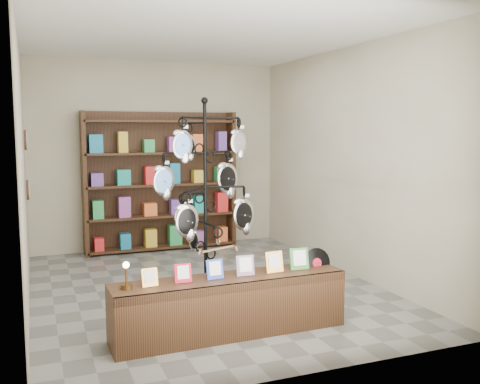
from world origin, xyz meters
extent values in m
plane|color=slate|center=(0.00, 0.00, 0.00)|extent=(5.00, 5.00, 0.00)
plane|color=#BBB297|center=(0.00, 2.50, 1.50)|extent=(4.00, 0.00, 4.00)
plane|color=#BBB297|center=(0.00, -2.50, 1.50)|extent=(4.00, 0.00, 4.00)
plane|color=#BBB297|center=(-2.00, 0.00, 1.50)|extent=(0.00, 5.00, 5.00)
plane|color=#BBB297|center=(2.00, 0.00, 1.50)|extent=(0.00, 5.00, 5.00)
plane|color=white|center=(0.00, 0.00, 3.00)|extent=(5.00, 5.00, 0.00)
cylinder|color=black|center=(-0.19, -0.64, 0.02)|extent=(0.57, 0.57, 0.03)
cylinder|color=black|center=(-0.19, -0.64, 1.10)|extent=(0.05, 0.05, 2.20)
sphere|color=black|center=(-0.19, -0.64, 2.23)|extent=(0.07, 0.07, 0.07)
ellipsoid|color=silver|center=(-0.26, -0.42, 0.69)|extent=(0.12, 0.07, 0.23)
cube|color=#B27B4A|center=(-0.16, -0.96, 0.70)|extent=(0.40, 0.17, 0.04)
cube|color=black|center=(-0.22, -1.48, 0.27)|extent=(2.25, 0.50, 0.55)
cube|color=gold|center=(-0.99, -1.50, 0.63)|extent=(0.14, 0.05, 0.16)
cube|color=red|center=(-0.68, -1.49, 0.64)|extent=(0.15, 0.06, 0.17)
cube|color=#263FA5|center=(-0.38, -1.49, 0.64)|extent=(0.16, 0.06, 0.18)
cube|color=#E54C33|center=(-0.07, -1.48, 0.65)|extent=(0.17, 0.06, 0.19)
cube|color=gold|center=(0.23, -1.48, 0.65)|extent=(0.18, 0.06, 0.20)
cube|color=#337233|center=(0.51, -1.47, 0.66)|extent=(0.19, 0.07, 0.21)
cylinder|color=black|center=(0.74, -1.41, 0.58)|extent=(0.31, 0.08, 0.30)
cylinder|color=red|center=(0.74, -1.42, 0.58)|extent=(0.10, 0.03, 0.10)
cylinder|color=#4D3116|center=(-1.19, -1.50, 0.57)|extent=(0.10, 0.10, 0.04)
cylinder|color=#4D3116|center=(-1.19, -1.50, 0.66)|extent=(0.02, 0.02, 0.14)
sphere|color=#FFBF59|center=(-1.19, -1.50, 0.76)|extent=(0.06, 0.06, 0.06)
cube|color=black|center=(0.00, 2.44, 1.10)|extent=(2.40, 0.04, 2.20)
cube|color=black|center=(-1.18, 2.28, 1.10)|extent=(0.06, 0.36, 2.20)
cube|color=black|center=(1.18, 2.28, 1.10)|extent=(0.06, 0.36, 2.20)
cube|color=black|center=(0.00, 2.28, 0.05)|extent=(2.36, 0.36, 0.04)
cube|color=black|center=(0.00, 2.28, 0.55)|extent=(2.36, 0.36, 0.03)
cube|color=black|center=(0.00, 2.28, 1.05)|extent=(2.36, 0.36, 0.04)
cube|color=black|center=(0.00, 2.28, 1.55)|extent=(2.36, 0.36, 0.04)
cube|color=black|center=(0.00, 2.28, 2.05)|extent=(2.36, 0.36, 0.04)
cylinder|color=black|center=(-1.97, 0.80, 1.80)|extent=(0.03, 0.24, 0.24)
cylinder|color=black|center=(-1.97, 0.80, 1.20)|extent=(0.03, 0.24, 0.24)
camera|label=1|loc=(-1.91, -6.06, 1.93)|focal=40.00mm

